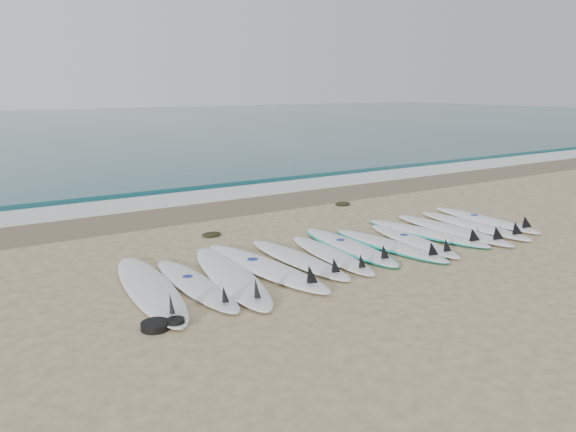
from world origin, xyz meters
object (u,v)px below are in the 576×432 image
surfboard_6 (350,246)px  leash_coil (160,325)px  surfboard_0 (151,289)px  surfboard_12 (487,220)px

surfboard_6 → leash_coil: surfboard_6 is taller
surfboard_0 → leash_coil: size_ratio=6.41×
surfboard_0 → surfboard_12: surfboard_0 is taller
surfboard_6 → leash_coil: bearing=-156.3°
surfboard_0 → leash_coil: bearing=-98.8°
surfboard_6 → surfboard_0: bearing=-172.2°
surfboard_0 → surfboard_12: bearing=7.2°
surfboard_0 → surfboard_12: 6.86m
surfboard_6 → surfboard_12: 3.41m
surfboard_6 → leash_coil: size_ratio=5.67×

